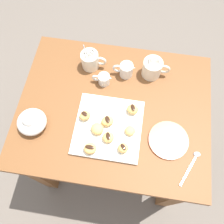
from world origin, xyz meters
TOP-DOWN VIEW (x-y plane):
  - ground_plane at (0.00, 0.00)m, footprint 8.00×8.00m
  - dining_table at (0.00, 0.00)m, footprint 0.85×0.68m
  - pastry_plate_square at (-0.01, -0.10)m, footprint 0.28×0.28m
  - coffee_mug_cream_left at (-0.14, 0.21)m, footprint 0.12×0.08m
  - coffee_mug_cream_right at (0.15, 0.21)m, footprint 0.13×0.09m
  - cream_pitcher_white at (0.03, 0.18)m, footprint 0.10×0.06m
  - ice_cream_bowl at (-0.33, -0.13)m, footprint 0.12×0.12m
  - chocolate_sauce_pitcher at (-0.07, 0.12)m, footprint 0.09×0.05m
  - saucer_coral_left at (0.25, -0.11)m, footprint 0.17×0.17m
  - loose_spoon_near_saucer at (0.35, -0.20)m, footprint 0.08×0.15m
  - beignet_0 at (-0.06, -0.21)m, footprint 0.07×0.07m
  - chocolate_drizzle_0 at (-0.06, -0.21)m, footprint 0.04×0.02m
  - beignet_1 at (0.08, -0.01)m, footprint 0.05×0.05m
  - chocolate_drizzle_1 at (0.08, -0.01)m, footprint 0.03×0.04m
  - beignet_2 at (0.00, -0.15)m, footprint 0.07×0.07m
  - chocolate_drizzle_2 at (0.00, -0.15)m, footprint 0.03×0.04m
  - beignet_3 at (-0.11, -0.07)m, footprint 0.06×0.06m
  - chocolate_drizzle_3 at (-0.11, -0.07)m, footprint 0.03×0.03m
  - beignet_4 at (-0.05, -0.12)m, footprint 0.07×0.07m
  - beignet_5 at (-0.01, -0.08)m, footprint 0.07×0.06m
  - chocolate_drizzle_5 at (-0.01, -0.08)m, footprint 0.03×0.04m
  - beignet_6 at (0.08, -0.11)m, footprint 0.06×0.06m
  - beignet_7 at (0.07, -0.18)m, footprint 0.06×0.06m
  - chocolate_drizzle_7 at (0.07, -0.18)m, footprint 0.03×0.03m

SIDE VIEW (x-z plane):
  - ground_plane at x=0.00m, z-range 0.00..0.00m
  - dining_table at x=0.00m, z-range 0.21..0.95m
  - loose_spoon_near_saucer at x=0.35m, z-range 0.74..0.75m
  - saucer_coral_left at x=0.25m, z-range 0.74..0.75m
  - pastry_plate_square at x=-0.01m, z-range 0.74..0.76m
  - beignet_6 at x=0.08m, z-range 0.76..0.79m
  - chocolate_sauce_pitcher at x=-0.07m, z-range 0.74..0.80m
  - beignet_2 at x=0.00m, z-range 0.76..0.79m
  - beignet_5 at x=-0.01m, z-range 0.76..0.79m
  - beignet_7 at x=0.07m, z-range 0.76..0.79m
  - beignet_1 at x=0.08m, z-range 0.76..0.79m
  - beignet_4 at x=-0.05m, z-range 0.76..0.79m
  - beignet_0 at x=-0.06m, z-range 0.76..0.80m
  - beignet_3 at x=-0.11m, z-range 0.76..0.80m
  - ice_cream_bowl at x=-0.33m, z-range 0.74..0.83m
  - cream_pitcher_white at x=0.03m, z-range 0.74..0.82m
  - coffee_mug_cream_left at x=-0.14m, z-range 0.72..0.85m
  - coffee_mug_cream_right at x=0.15m, z-range 0.72..0.86m
  - chocolate_drizzle_2 at x=0.00m, z-range 0.79..0.80m
  - chocolate_drizzle_5 at x=-0.01m, z-range 0.79..0.80m
  - chocolate_drizzle_7 at x=0.07m, z-range 0.79..0.80m
  - chocolate_drizzle_1 at x=0.08m, z-range 0.79..0.80m
  - chocolate_drizzle_0 at x=-0.06m, z-range 0.79..0.80m
  - chocolate_drizzle_3 at x=-0.11m, z-range 0.80..0.80m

